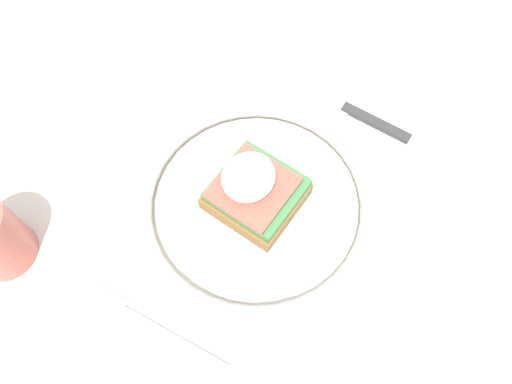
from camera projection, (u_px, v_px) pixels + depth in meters
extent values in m
plane|color=#B2ADA3|center=(273.00, 337.00, 1.21)|extent=(6.00, 6.00, 0.00)
cube|color=beige|center=(292.00, 221.00, 0.56)|extent=(1.01, 0.82, 0.03)
cylinder|color=beige|center=(260.00, 57.00, 1.14)|extent=(0.06, 0.06, 0.71)
cylinder|color=white|center=(256.00, 204.00, 0.55)|extent=(0.22, 0.22, 0.01)
torus|color=gray|center=(256.00, 202.00, 0.54)|extent=(0.25, 0.25, 0.01)
cube|color=brown|center=(256.00, 196.00, 0.53)|extent=(0.08, 0.09, 0.02)
cube|color=#38703D|center=(257.00, 190.00, 0.52)|extent=(0.08, 0.08, 0.01)
cube|color=brown|center=(253.00, 188.00, 0.51)|extent=(0.07, 0.07, 0.01)
ellipsoid|color=white|center=(249.00, 177.00, 0.49)|extent=(0.06, 0.05, 0.03)
cube|color=silver|center=(174.00, 340.00, 0.48)|extent=(0.02, 0.12, 0.00)
cube|color=silver|center=(108.00, 302.00, 0.50)|extent=(0.03, 0.04, 0.00)
cube|color=#2D2D2D|center=(376.00, 123.00, 0.60)|extent=(0.02, 0.09, 0.01)
cube|color=silver|center=(307.00, 89.00, 0.62)|extent=(0.02, 0.12, 0.00)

